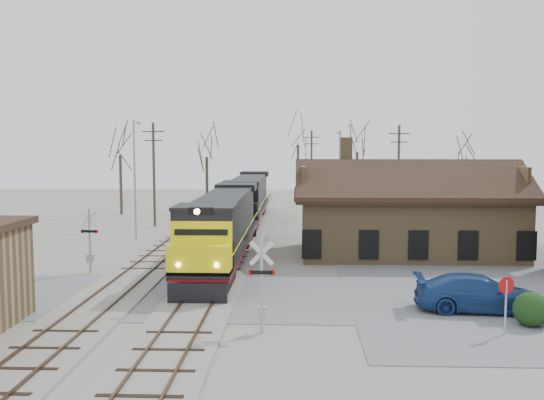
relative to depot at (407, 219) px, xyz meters
The scene contains 24 objects.
ground 17.14m from the depot, 134.97° to the right, with size 140.00×140.00×0.00m, color gray.
road 17.13m from the depot, 134.97° to the right, with size 60.00×9.00×0.03m, color slate.
parking_lot 10.29m from the depot, 53.10° to the right, with size 22.00×26.00×0.03m, color slate.
track_main 12.58m from the depot, 165.97° to the left, with size 3.40×90.00×0.24m.
track_siding 16.92m from the depot, 169.70° to the left, with size 3.40×90.00×0.24m.
depot is the anchor object (origin of this frame).
locomotive_lead 12.70m from the depot, 160.69° to the right, with size 2.99×20.01×4.44m.
locomotive_trailing 20.06m from the depot, 126.70° to the left, with size 2.99×20.01×4.20m.
crossbuck_near 19.68m from the depot, 116.55° to the right, with size 1.07×0.28×3.76m.
crossbuck_far 20.51m from the depot, 160.77° to the right, with size 1.07×0.28×3.74m.
do_not_enter_sign 17.47m from the depot, 87.65° to the right, with size 0.67×0.27×2.32m.
parked_car 14.15m from the depot, 87.11° to the right, with size 2.29×5.62×1.63m, color navy.
hedge_a 16.51m from the depot, 82.48° to the right, with size 1.43×1.43×1.43m, color black.
streetlight_a 21.11m from the depot, 163.37° to the left, with size 0.25×2.04×9.28m.
streetlight_b 12.00m from the depot, 108.55° to the left, with size 0.25×2.04×8.58m.
streetlight_c 21.30m from the depot, 95.37° to the left, with size 0.25×2.04×9.47m.
utility_pole_a 24.36m from the depot, 146.84° to the left, with size 2.00×0.24×9.36m.
utility_pole_b 33.01m from the depot, 99.82° to the left, with size 2.00×0.24×9.07m.
utility_pole_c 18.11m from the depot, 82.38° to the left, with size 2.00×0.24×9.24m.
tree_a 34.57m from the depot, 139.39° to the left, with size 4.20×4.20×10.28m.
tree_b 30.73m from the depot, 124.55° to the left, with size 4.03×4.03×9.88m.
tree_c 36.72m from the depot, 101.52° to the left, with size 4.90×4.90×12.01m.
tree_d 30.00m from the depot, 90.83° to the left, with size 4.35×4.35×10.66m.
tree_e 27.37m from the depot, 66.64° to the left, with size 3.58×3.58×8.77m.
Camera 1 is at (4.54, -28.83, 7.43)m, focal length 40.00 mm.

